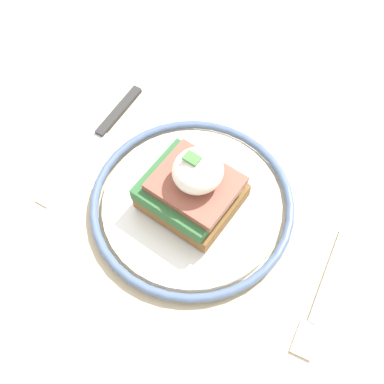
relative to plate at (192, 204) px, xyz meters
The scene contains 6 objects.
ground_plane 0.79m from the plate, 69.93° to the right, with size 6.00×6.00×0.00m, color #9E9993.
dining_table 0.13m from the plate, 69.93° to the right, with size 1.15×0.85×0.78m.
plate is the anchor object (origin of this frame).
sandwich 0.04m from the plate, 154.92° to the left, with size 0.10×0.09×0.09m.
fork 0.17m from the plate, behind, with size 0.04×0.15×0.00m.
knife 0.16m from the plate, ahead, with size 0.03×0.20×0.01m.
Camera 1 is at (-0.17, 0.27, 1.27)m, focal length 45.00 mm.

